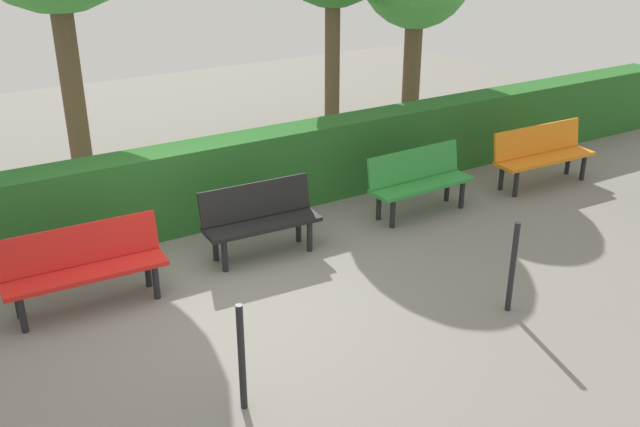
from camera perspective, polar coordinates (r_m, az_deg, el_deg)
name	(u,v)px	position (r m, az deg, el deg)	size (l,w,h in m)	color
ground_plane	(216,298)	(7.89, -8.18, -6.61)	(20.72, 20.72, 0.00)	gray
bench_orange	(542,152)	(11.16, 17.05, 4.62)	(1.66, 0.51, 0.86)	orange
bench_green	(419,179)	(9.77, 7.77, 2.73)	(1.51, 0.50, 0.86)	#2D8C38
bench_black	(260,217)	(8.57, -4.76, -0.27)	(1.41, 0.53, 0.86)	black
bench_red	(83,264)	(7.86, -18.14, -3.78)	(1.66, 0.51, 0.86)	red
hedge_row	(228,179)	(9.57, -7.24, 2.70)	(16.72, 0.53, 1.09)	#266023
railing_post_mid	(513,267)	(7.62, 14.91, -4.12)	(0.06, 0.06, 1.00)	black
railing_post_far	(242,358)	(6.07, -6.18, -11.22)	(0.06, 0.06, 1.00)	black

